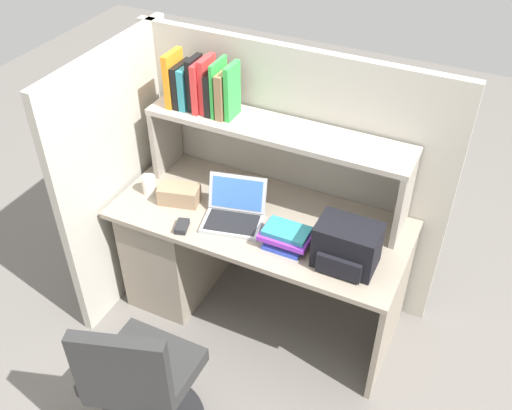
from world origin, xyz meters
TOP-DOWN VIEW (x-y plane):
  - ground_plane at (0.00, 0.00)m, footprint 8.00×8.00m
  - desk at (-0.39, 0.00)m, footprint 1.60×0.70m
  - cubicle_partition_rear at (0.00, 0.38)m, footprint 1.84×0.05m
  - cubicle_partition_left at (-0.85, -0.05)m, footprint 0.05×1.06m
  - overhead_hutch at (0.00, 0.20)m, footprint 1.44×0.28m
  - reference_books_on_shelf at (-0.43, 0.20)m, footprint 0.38×0.18m
  - laptop at (-0.12, -0.07)m, footprint 0.36×0.33m
  - backpack at (0.52, -0.14)m, footprint 0.30×0.23m
  - computer_mouse at (-0.33, -0.26)m, footprint 0.09×0.12m
  - paper_cup at (-0.66, -0.07)m, footprint 0.08×0.08m
  - tissue_box at (-0.46, -0.07)m, footprint 0.24×0.17m
  - desk_book_stack at (0.22, -0.14)m, footprint 0.25×0.19m
  - office_chair at (-0.13, -0.99)m, footprint 0.52×0.54m

SIDE VIEW (x-z plane):
  - ground_plane at x=0.00m, z-range 0.00..0.00m
  - office_chair at x=-0.13m, z-range -0.07..0.86m
  - desk at x=-0.39m, z-range 0.04..0.77m
  - computer_mouse at x=-0.33m, z-range 0.73..0.76m
  - cubicle_partition_rear at x=0.00m, z-range 0.00..1.55m
  - cubicle_partition_left at x=-0.85m, z-range 0.00..1.55m
  - tissue_box at x=-0.46m, z-range 0.73..0.83m
  - laptop at x=-0.12m, z-range 0.67..0.89m
  - desk_book_stack at x=0.22m, z-range 0.73..0.84m
  - paper_cup at x=-0.66m, z-range 0.73..0.84m
  - backpack at x=0.52m, z-range 0.73..0.96m
  - overhead_hutch at x=0.00m, z-range 0.86..1.31m
  - reference_books_on_shelf at x=-0.43m, z-range 1.17..1.46m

